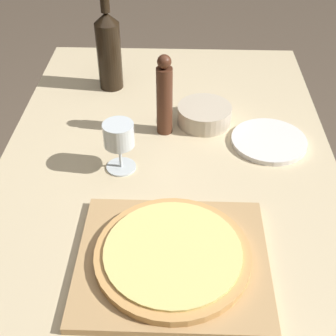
# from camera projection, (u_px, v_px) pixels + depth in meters

# --- Properties ---
(dining_table) EXTENTS (0.90, 1.52, 0.75)m
(dining_table) POSITION_uv_depth(u_px,v_px,m) (166.00, 205.00, 1.24)
(dining_table) COLOR #CCB78E
(dining_table) RESTS_ON ground_plane
(cutting_board) EXTENTS (0.40, 0.34, 0.02)m
(cutting_board) POSITION_uv_depth(u_px,v_px,m) (173.00, 261.00, 0.97)
(cutting_board) COLOR tan
(cutting_board) RESTS_ON dining_table
(pizza) EXTENTS (0.32, 0.32, 0.02)m
(pizza) POSITION_uv_depth(u_px,v_px,m) (173.00, 254.00, 0.96)
(pizza) COLOR tan
(pizza) RESTS_ON cutting_board
(wine_bottle) EXTENTS (0.08, 0.08, 0.32)m
(wine_bottle) POSITION_uv_depth(u_px,v_px,m) (109.00, 50.00, 1.47)
(wine_bottle) COLOR black
(wine_bottle) RESTS_ON dining_table
(pepper_mill) EXTENTS (0.04, 0.04, 0.24)m
(pepper_mill) POSITION_uv_depth(u_px,v_px,m) (164.00, 97.00, 1.28)
(pepper_mill) COLOR #4C2819
(pepper_mill) RESTS_ON dining_table
(wine_glass) EXTENTS (0.08, 0.08, 0.14)m
(wine_glass) POSITION_uv_depth(u_px,v_px,m) (119.00, 137.00, 1.16)
(wine_glass) COLOR silver
(wine_glass) RESTS_ON dining_table
(small_bowl) EXTENTS (0.16, 0.16, 0.05)m
(small_bowl) POSITION_uv_depth(u_px,v_px,m) (204.00, 115.00, 1.37)
(small_bowl) COLOR beige
(small_bowl) RESTS_ON dining_table
(dinner_plate) EXTENTS (0.21, 0.21, 0.01)m
(dinner_plate) POSITION_uv_depth(u_px,v_px,m) (269.00, 141.00, 1.30)
(dinner_plate) COLOR white
(dinner_plate) RESTS_ON dining_table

